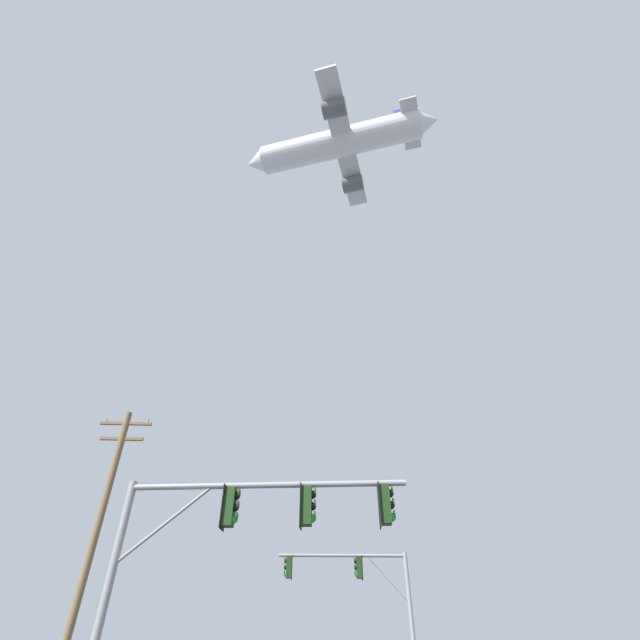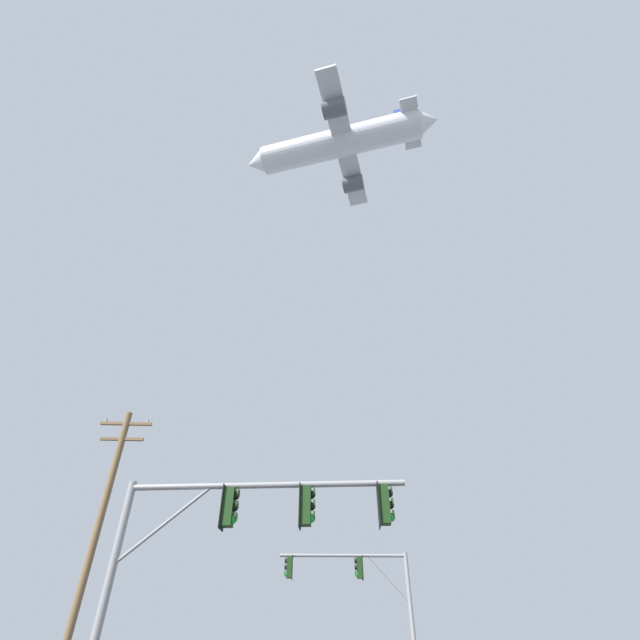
% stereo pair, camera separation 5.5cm
% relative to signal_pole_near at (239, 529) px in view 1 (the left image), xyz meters
% --- Properties ---
extents(signal_pole_near, '(7.11, 0.99, 5.50)m').
position_rel_signal_pole_near_xyz_m(signal_pole_near, '(0.00, 0.00, 0.00)').
color(signal_pole_near, gray).
rests_on(signal_pole_near, ground).
extents(signal_pole_far, '(6.25, 0.55, 6.00)m').
position_rel_signal_pole_near_xyz_m(signal_pole_far, '(4.57, 12.55, 0.22)').
color(signal_pole_far, gray).
rests_on(signal_pole_far, ground).
extents(utility_pole, '(2.20, 0.28, 10.52)m').
position_rel_signal_pole_near_xyz_m(utility_pole, '(-6.16, 6.95, 1.25)').
color(utility_pole, brown).
rests_on(utility_pole, ground).
extents(airplane, '(20.42, 15.77, 5.65)m').
position_rel_signal_pole_near_xyz_m(airplane, '(4.75, 14.82, 40.98)').
color(airplane, white).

